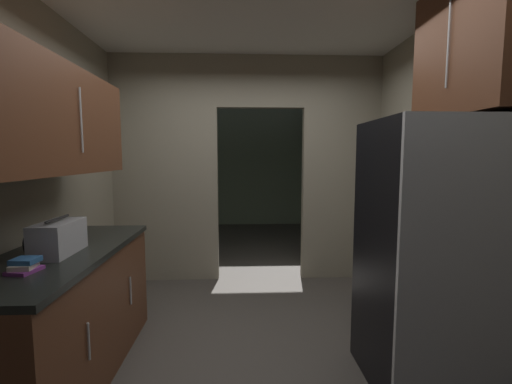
# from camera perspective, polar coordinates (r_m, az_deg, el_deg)

# --- Properties ---
(ground) EXTENTS (20.00, 20.00, 0.00)m
(ground) POSITION_cam_1_polar(r_m,az_deg,el_deg) (2.95, -0.61, -25.17)
(ground) COLOR #47423D
(kitchen_overhead_slab) EXTENTS (3.64, 7.41, 0.06)m
(kitchen_overhead_slab) POSITION_cam_1_polar(r_m,az_deg,el_deg) (3.28, -1.01, 27.89)
(kitchen_overhead_slab) COLOR silver
(kitchen_partition) EXTENTS (3.24, 0.12, 2.72)m
(kitchen_partition) POSITION_cam_1_polar(r_m,az_deg,el_deg) (4.23, -2.12, 5.06)
(kitchen_partition) COLOR gray
(kitchen_partition) RESTS_ON ground
(adjoining_room_shell) EXTENTS (3.24, 3.55, 2.72)m
(adjoining_room_shell) POSITION_cam_1_polar(r_m,az_deg,el_deg) (6.53, -1.79, 4.43)
(adjoining_room_shell) COLOR slate
(adjoining_room_shell) RESTS_ON ground
(refrigerator) EXTENTS (0.85, 0.77, 1.75)m
(refrigerator) POSITION_cam_1_polar(r_m,az_deg,el_deg) (2.58, 27.71, -9.28)
(refrigerator) COLOR black
(refrigerator) RESTS_ON ground
(lower_cabinet_run) EXTENTS (0.67, 1.70, 0.90)m
(lower_cabinet_run) POSITION_cam_1_polar(r_m,az_deg,el_deg) (2.78, -29.27, -17.50)
(lower_cabinet_run) COLOR brown
(lower_cabinet_run) RESTS_ON ground
(upper_cabinet_counterside) EXTENTS (0.36, 1.53, 0.69)m
(upper_cabinet_counterside) POSITION_cam_1_polar(r_m,az_deg,el_deg) (2.58, -30.73, 10.19)
(upper_cabinet_counterside) COLOR brown
(upper_cabinet_fridgeside) EXTENTS (0.36, 0.94, 0.92)m
(upper_cabinet_fridgeside) POSITION_cam_1_polar(r_m,az_deg,el_deg) (2.80, 32.61, 19.88)
(upper_cabinet_fridgeside) COLOR brown
(boombox) EXTENTS (0.21, 0.38, 0.24)m
(boombox) POSITION_cam_1_polar(r_m,az_deg,el_deg) (2.56, -29.99, -6.60)
(boombox) COLOR #B2B2B7
(boombox) RESTS_ON lower_cabinet_run
(book_stack) EXTENTS (0.15, 0.17, 0.07)m
(book_stack) POSITION_cam_1_polar(r_m,az_deg,el_deg) (2.28, -34.00, -10.10)
(book_stack) COLOR #8C3893
(book_stack) RESTS_ON lower_cabinet_run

